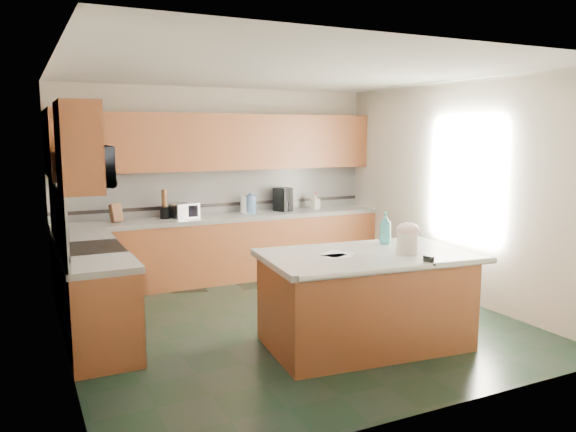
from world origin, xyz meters
TOP-DOWN VIEW (x-y plane):
  - floor at (0.00, 0.00)m, footprint 4.60×4.60m
  - ceiling at (0.00, 0.00)m, footprint 4.60×4.60m
  - wall_back at (0.00, 2.32)m, footprint 4.60×0.04m
  - wall_front at (0.00, -2.32)m, footprint 4.60×0.04m
  - wall_left at (-2.32, 0.00)m, footprint 0.04×4.60m
  - wall_right at (2.32, 0.00)m, footprint 0.04×4.60m
  - back_base_cab at (0.00, 2.00)m, footprint 4.60×0.60m
  - back_countertop at (0.00, 2.00)m, footprint 4.60×0.64m
  - back_upper_cab at (0.00, 2.13)m, footprint 4.60×0.33m
  - back_backsplash at (0.00, 2.29)m, footprint 4.60×0.02m
  - back_accent_band at (0.00, 2.28)m, footprint 4.60×0.01m
  - left_base_cab_rear at (-2.00, 1.29)m, footprint 0.60×0.82m
  - left_counter_rear at (-2.00, 1.29)m, footprint 0.64×0.82m
  - left_base_cab_front at (-2.00, -0.24)m, footprint 0.60×0.72m
  - left_counter_front at (-2.00, -0.24)m, footprint 0.64×0.72m
  - left_backsplash at (-2.29, 0.55)m, footprint 0.02×2.30m
  - left_accent_band at (-2.28, 0.55)m, footprint 0.01×2.30m
  - left_upper_cab_rear at (-2.13, 1.42)m, footprint 0.33×1.09m
  - left_upper_cab_front at (-2.13, -0.24)m, footprint 0.33×0.72m
  - range_body at (-2.00, 0.50)m, footprint 0.60×0.76m
  - range_oven_door at (-1.71, 0.50)m, footprint 0.02×0.68m
  - range_cooktop at (-2.00, 0.50)m, footprint 0.62×0.78m
  - range_handle at (-1.68, 0.50)m, footprint 0.02×0.66m
  - range_backguard at (-2.26, 0.50)m, footprint 0.06×0.76m
  - microwave at (-2.00, 0.50)m, footprint 0.50×0.73m
  - island_base at (0.35, -0.96)m, footprint 1.96×1.25m
  - island_top at (0.35, -0.96)m, footprint 2.07×1.36m
  - island_bullnose at (0.35, -1.54)m, footprint 1.96×0.26m
  - treat_jar at (0.67, -1.17)m, footprint 0.25×0.25m
  - treat_jar_lid at (0.67, -1.17)m, footprint 0.22×0.22m
  - treat_jar_knob at (0.67, -1.17)m, footprint 0.07×0.02m
  - treat_jar_knob_end_l at (0.64, -1.17)m, footprint 0.04×0.04m
  - treat_jar_knob_end_r at (0.71, -1.17)m, footprint 0.04×0.04m
  - soap_bottle_island at (0.79, -0.65)m, footprint 0.17×0.17m
  - paper_sheet_a at (0.06, -0.86)m, footprint 0.36×0.32m
  - paper_sheet_b at (0.01, -0.95)m, footprint 0.25×0.20m
  - clamp_body at (0.64, -1.52)m, footprint 0.06×0.10m
  - clamp_handle at (0.64, -1.58)m, footprint 0.02×0.07m
  - knife_block at (-1.50, 2.05)m, footprint 0.17×0.20m
  - utensil_crock at (-0.86, 2.08)m, footprint 0.13×0.13m
  - utensil_bundle at (-0.86, 2.08)m, footprint 0.07×0.07m
  - toaster_oven at (-0.59, 2.05)m, footprint 0.40×0.32m
  - toaster_oven_door at (-0.59, 1.94)m, footprint 0.31×0.01m
  - paper_towel at (0.30, 2.10)m, footprint 0.11×0.11m
  - paper_towel_base at (0.30, 2.10)m, footprint 0.16×0.16m
  - water_jug at (0.39, 2.06)m, footprint 0.15×0.15m
  - water_jug_neck at (0.39, 2.06)m, footprint 0.07×0.07m
  - coffee_maker at (0.91, 2.08)m, footprint 0.27×0.28m
  - coffee_carafe at (0.91, 2.03)m, footprint 0.14×0.14m
  - soap_bottle_back at (1.44, 2.05)m, footprint 0.12×0.12m
  - soap_back_cap at (1.44, 2.05)m, footprint 0.02×0.02m
  - window_light_proxy at (2.29, -0.20)m, footprint 0.02×1.40m

SIDE VIEW (x-z plane):
  - floor at x=0.00m, z-range 0.00..0.00m
  - range_oven_door at x=-1.71m, z-range 0.12..0.68m
  - back_base_cab at x=0.00m, z-range 0.00..0.86m
  - left_base_cab_rear at x=-2.00m, z-range 0.00..0.86m
  - left_base_cab_front at x=-2.00m, z-range 0.00..0.86m
  - island_base at x=0.35m, z-range 0.00..0.86m
  - range_body at x=-2.00m, z-range 0.00..0.88m
  - range_handle at x=-1.68m, z-range 0.77..0.79m
  - back_countertop at x=0.00m, z-range 0.86..0.92m
  - left_counter_rear at x=-2.00m, z-range 0.86..0.92m
  - left_counter_front at x=-2.00m, z-range 0.86..0.92m
  - island_top at x=0.35m, z-range 0.86..0.92m
  - island_bullnose at x=0.35m, z-range 0.86..0.92m
  - range_cooktop at x=-2.00m, z-range 0.88..0.92m
  - clamp_handle at x=0.64m, z-range 0.90..0.92m
  - paper_sheet_a at x=0.06m, z-range 0.92..0.92m
  - paper_sheet_b at x=0.01m, z-range 0.92..0.92m
  - paper_towel_base at x=0.30m, z-range 0.92..0.93m
  - clamp_body at x=0.64m, z-range 0.89..0.97m
  - coffee_carafe at x=0.91m, z-range 0.92..1.06m
  - utensil_crock at x=-0.86m, z-range 0.92..1.08m
  - range_backguard at x=-2.26m, z-range 0.93..1.11m
  - toaster_oven at x=-0.59m, z-range 0.92..1.12m
  - toaster_oven_door at x=-0.59m, z-range 0.94..1.10m
  - treat_jar at x=0.67m, z-range 0.92..1.13m
  - soap_bottle_back at x=1.44m, z-range 0.92..1.16m
  - knife_block at x=-1.50m, z-range 0.91..1.17m
  - back_accent_band at x=0.00m, z-range 1.02..1.06m
  - left_accent_band at x=-2.28m, z-range 1.02..1.06m
  - paper_towel at x=0.30m, z-range 0.92..1.17m
  - water_jug at x=0.39m, z-range 0.92..1.17m
  - soap_bottle_island at x=0.79m, z-range 0.92..1.25m
  - coffee_maker at x=0.91m, z-range 0.92..1.27m
  - treat_jar_lid at x=0.67m, z-range 1.09..1.23m
  - soap_back_cap at x=1.44m, z-range 1.16..1.19m
  - water_jug_neck at x=0.39m, z-range 1.17..1.21m
  - utensil_bundle at x=-0.86m, z-range 1.08..1.31m
  - treat_jar_knob at x=0.67m, z-range 1.19..1.22m
  - treat_jar_knob_end_l at x=0.64m, z-range 1.19..1.22m
  - treat_jar_knob_end_r at x=0.71m, z-range 1.19..1.22m
  - back_backsplash at x=0.00m, z-range 0.92..1.55m
  - left_backsplash at x=-2.29m, z-range 0.92..1.55m
  - wall_back at x=0.00m, z-range 0.00..2.70m
  - wall_front at x=0.00m, z-range 0.00..2.70m
  - wall_left at x=-2.32m, z-range 0.00..2.70m
  - wall_right at x=2.32m, z-range 0.00..2.70m
  - window_light_proxy at x=2.29m, z-range 0.95..2.05m
  - microwave at x=-2.00m, z-range 1.53..1.94m
  - back_upper_cab at x=0.00m, z-range 1.55..2.33m
  - left_upper_cab_rear at x=-2.13m, z-range 1.55..2.33m
  - left_upper_cab_front at x=-2.13m, z-range 1.55..2.33m
  - ceiling at x=0.00m, z-range 2.70..2.70m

